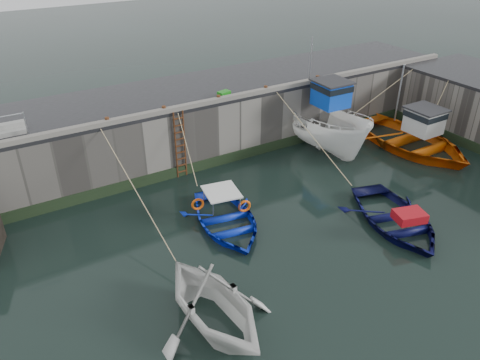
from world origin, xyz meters
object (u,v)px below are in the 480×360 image
boat_far_white (321,125)px  bollard_e (317,78)px  bollard_b (164,109)px  bollard_c (219,98)px  fish_crate (224,94)px  boat_near_white (213,324)px  boat_near_navy (394,224)px  boat_near_blue (226,225)px  bollard_a (107,121)px  bollard_d (266,89)px  ladder (180,145)px  boat_far_orange (411,139)px

boat_far_white → bollard_e: bearing=72.0°
bollard_b → bollard_c: same height
fish_crate → bollard_c: size_ratio=2.05×
bollard_b → bollard_e: same height
bollard_e → fish_crate: bearing=175.9°
boat_near_white → boat_near_navy: size_ratio=0.90×
fish_crate → boat_near_blue: bearing=-132.5°
fish_crate → bollard_b: size_ratio=2.05×
bollard_a → bollard_d: same height
boat_near_navy → bollard_b: size_ratio=17.63×
boat_near_navy → bollard_c: 9.45m
boat_near_blue → bollard_d: 7.68m
ladder → bollard_b: 1.81m
boat_near_blue → boat_far_white: (7.84, 3.84, 1.14)m
fish_crate → bollard_d: bearing=-23.6°
boat_near_navy → bollard_d: bearing=111.3°
bollard_a → bollard_d: (7.80, 0.00, 0.00)m
bollard_d → boat_far_white: bearing=-19.0°
ladder → boat_near_navy: size_ratio=0.65×
bollard_b → bollard_c: (2.70, 0.00, 0.00)m
bollard_a → bollard_b: bearing=0.0°
boat_near_navy → bollard_e: bearing=89.5°
ladder → boat_far_white: size_ratio=0.45×
boat_near_blue → boat_far_orange: boat_far_orange is taller
bollard_d → bollard_c: bearing=180.0°
boat_far_orange → bollard_d: size_ratio=24.94×
boat_far_white → fish_crate: boat_far_white is taller
boat_far_orange → bollard_b: (-12.00, 3.68, 2.84)m
bollard_c → boat_far_orange: bearing=-21.6°
ladder → bollard_a: size_ratio=11.43×
ladder → bollard_b: bollard_b is taller
boat_near_white → boat_near_blue: 5.14m
bollard_c → bollard_e: 5.80m
bollard_d → boat_near_navy: bearing=-84.9°
boat_near_navy → boat_far_orange: boat_far_orange is taller
boat_far_orange → ladder: bearing=163.4°
boat_far_white → bollard_c: (-5.45, 0.98, 2.16)m
bollard_d → boat_far_orange: bearing=-28.8°
bollard_b → boat_near_blue: bearing=-86.3°
fish_crate → boat_near_white: bearing=-134.7°
boat_near_navy → bollard_b: (-6.03, 8.21, 3.30)m
bollard_c → bollard_e: size_ratio=1.00×
bollard_d → boat_near_white: bearing=-130.8°
boat_near_blue → ladder: bearing=97.7°
ladder → bollard_b: size_ratio=11.43×
boat_far_orange → bollard_a: (-14.50, 3.68, 2.84)m
boat_far_white → boat_far_orange: size_ratio=1.02×
ladder → fish_crate: 3.27m
boat_near_white → bollard_a: bearing=84.9°
boat_near_blue → boat_near_navy: size_ratio=0.93×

